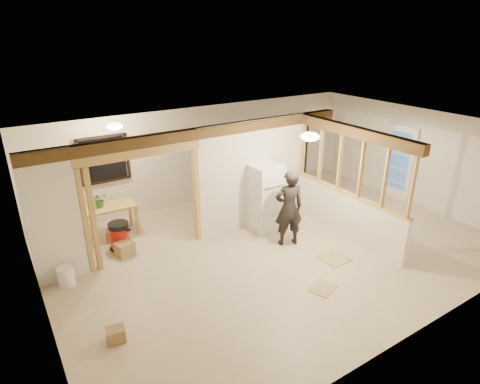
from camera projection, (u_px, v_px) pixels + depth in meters
floor at (276, 246)px, 8.61m from camera, size 9.00×6.50×0.01m
ceiling at (280, 132)px, 7.66m from camera, size 9.00×6.50×0.01m
wall_back at (203, 153)px, 10.66m from camera, size 9.00×0.01×2.50m
wall_front at (421, 267)px, 5.60m from camera, size 9.00×0.01×2.50m
wall_left at (35, 256)px, 5.88m from camera, size 0.01×6.50×2.50m
wall_right at (416, 157)px, 10.38m from camera, size 0.01×6.50×2.50m
partition_left_stub at (54, 218)px, 7.04m from camera, size 0.90×0.12×2.50m
partition_center at (253, 174)px, 9.17m from camera, size 2.80×0.12×2.50m
doorway_frame at (144, 205)px, 7.92m from camera, size 2.46×0.14×2.20m
header_beam_back at (205, 132)px, 8.14m from camera, size 7.00×0.18×0.22m
header_beam_right at (354, 132)px, 8.19m from camera, size 0.18×3.30×0.22m
pony_wall at (345, 215)px, 8.91m from camera, size 0.12×3.20×1.00m
stud_partition at (350, 165)px, 8.46m from camera, size 0.14×3.20×1.32m
window_back at (104, 160)px, 9.18m from camera, size 1.12×0.10×1.10m
french_door at (399, 163)px, 10.75m from camera, size 0.12×0.86×2.00m
ceiling_dome_main at (310, 137)px, 7.43m from camera, size 0.36×0.36×0.16m
ceiling_dome_util at (115, 126)px, 8.20m from camera, size 0.32×0.32×0.14m
hanging_bulb at (152, 145)px, 8.02m from camera, size 0.07×0.07×0.07m
refrigerator at (265, 198)px, 9.11m from camera, size 0.64×0.62×1.55m
woman at (289, 208)px, 8.42m from camera, size 0.71×0.58×1.68m
work_table at (110, 221)px, 8.93m from camera, size 1.18×0.63×0.72m
potted_plant at (100, 200)px, 8.70m from camera, size 0.35×0.32×0.33m
shop_vac at (119, 236)px, 8.42m from camera, size 0.47×0.47×0.60m
bookshelf at (294, 153)px, 12.13m from camera, size 0.84×0.28×1.69m
bucket at (66, 277)px, 7.24m from camera, size 0.34×0.34×0.37m
box_util_a at (125, 249)px, 8.22m from camera, size 0.40×0.37×0.29m
box_util_b at (113, 235)px, 8.81m from camera, size 0.33×0.33×0.24m
box_front at (116, 335)px, 5.97m from camera, size 0.31×0.27×0.23m
floor_panel_near at (334, 258)px, 8.15m from camera, size 0.56×0.56×0.02m
floor_panel_far at (323, 288)px, 7.21m from camera, size 0.57×0.51×0.01m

